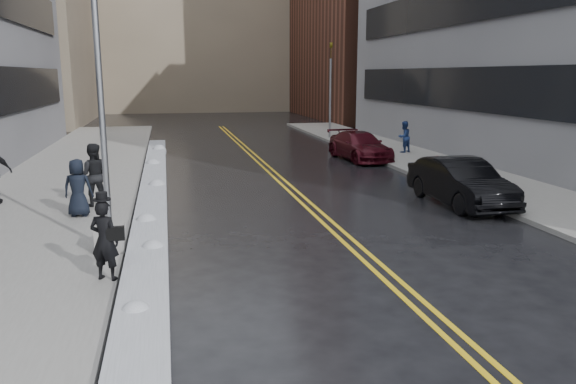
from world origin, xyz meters
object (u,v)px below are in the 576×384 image
fire_hydrant (437,164)px  car_maroon (360,146)px  car_black (461,182)px  lamppost (104,148)px  pedestrian_c (78,188)px  pedestrian_fedora (105,240)px  traffic_signal (330,87)px  pedestrian_b (93,175)px  pedestrian_east (404,137)px

fire_hydrant → car_maroon: size_ratio=0.15×
car_black → car_maroon: (0.14, 10.12, -0.07)m
car_black → car_maroon: 10.12m
lamppost → pedestrian_c: bearing=108.2°
lamppost → pedestrian_c: (-1.16, 3.54, -1.55)m
pedestrian_c → lamppost: bearing=116.5°
fire_hydrant → car_black: bearing=-109.0°
fire_hydrant → car_maroon: 5.41m
pedestrian_fedora → car_maroon: pedestrian_fedora is taller
fire_hydrant → traffic_signal: (-0.50, 14.00, 2.85)m
lamppost → pedestrian_fedora: bearing=-87.1°
car_maroon → fire_hydrant: bearing=-78.4°
pedestrian_b → car_maroon: (11.62, 8.35, -0.43)m
traffic_signal → pedestrian_east: traffic_signal is taller
fire_hydrant → car_black: size_ratio=0.16×
pedestrian_fedora → pedestrian_b: bearing=-58.2°
lamppost → pedestrian_east: lamppost is taller
pedestrian_fedora → pedestrian_c: pedestrian_c is taller
car_maroon → pedestrian_east: bearing=15.3°
lamppost → fire_hydrant: (12.30, 8.00, -1.98)m
pedestrian_c → traffic_signal: bearing=-116.8°
traffic_signal → car_maroon: traffic_signal is taller
pedestrian_fedora → pedestrian_b: 6.87m
car_black → car_maroon: size_ratio=0.97×
pedestrian_east → pedestrian_fedora: bearing=24.5°
lamppost → car_maroon: size_ratio=1.60×
lamppost → car_maroon: bearing=50.8°
traffic_signal → car_black: traffic_signal is taller
car_black → pedestrian_east: bearing=74.0°
traffic_signal → pedestrian_fedora: bearing=-116.0°
pedestrian_east → fire_hydrant: bearing=52.9°
fire_hydrant → car_maroon: car_maroon is taller
pedestrian_fedora → car_maroon: 18.52m
traffic_signal → pedestrian_c: traffic_signal is taller
fire_hydrant → pedestrian_c: bearing=-161.7°
traffic_signal → pedestrian_east: bearing=-77.4°
pedestrian_fedora → car_black: size_ratio=0.35×
lamppost → car_black: size_ratio=1.66×
fire_hydrant → car_black: (-1.70, -4.94, 0.21)m
fire_hydrant → pedestrian_c: (-13.46, -4.46, 0.44)m
traffic_signal → pedestrian_fedora: (-11.70, -23.97, -2.44)m
traffic_signal → pedestrian_fedora: size_ratio=3.70×
lamppost → pedestrian_fedora: size_ratio=4.71×
pedestrian_c → pedestrian_east: (14.70, 10.68, -0.02)m
traffic_signal → car_maroon: (-1.06, -8.82, -2.71)m
lamppost → fire_hydrant: size_ratio=10.45×
pedestrian_fedora → car_black: 11.65m
lamppost → car_maroon: (10.74, 13.18, -1.84)m
lamppost → pedestrian_east: (13.54, 14.22, -1.57)m
fire_hydrant → car_maroon: bearing=106.7°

